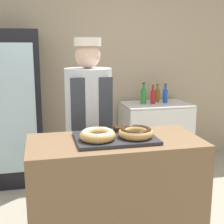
% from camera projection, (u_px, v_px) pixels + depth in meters
% --- Properties ---
extents(wall_back, '(8.00, 0.06, 2.70)m').
position_uv_depth(wall_back, '(78.00, 68.00, 4.16)').
color(wall_back, tan).
rests_on(wall_back, ground_plane).
extents(display_counter, '(1.23, 0.59, 0.98)m').
position_uv_depth(display_counter, '(115.00, 203.00, 2.31)').
color(display_counter, brown).
rests_on(display_counter, ground_plane).
extents(serving_tray, '(0.56, 0.41, 0.02)m').
position_uv_depth(serving_tray, '(115.00, 138.00, 2.21)').
color(serving_tray, '#2D2D33').
rests_on(serving_tray, display_counter).
extents(donut_light_glaze, '(0.25, 0.25, 0.07)m').
position_uv_depth(donut_light_glaze, '(98.00, 134.00, 2.12)').
color(donut_light_glaze, tan).
rests_on(donut_light_glaze, serving_tray).
extents(donut_chocolate_glaze, '(0.25, 0.25, 0.07)m').
position_uv_depth(donut_chocolate_glaze, '(136.00, 132.00, 2.18)').
color(donut_chocolate_glaze, tan).
rests_on(donut_chocolate_glaze, serving_tray).
extents(brownie_back_left, '(0.08, 0.08, 0.03)m').
position_uv_depth(brownie_back_left, '(102.00, 130.00, 2.31)').
color(brownie_back_left, black).
rests_on(brownie_back_left, serving_tray).
extents(brownie_back_right, '(0.08, 0.08, 0.03)m').
position_uv_depth(brownie_back_right, '(120.00, 129.00, 2.35)').
color(brownie_back_right, black).
rests_on(brownie_back_right, serving_tray).
extents(baker_person, '(0.41, 0.41, 1.70)m').
position_uv_depth(baker_person, '(89.00, 130.00, 2.82)').
color(baker_person, '#4C4C51').
rests_on(baker_person, ground_plane).
extents(beverage_fridge, '(0.71, 0.64, 1.81)m').
position_uv_depth(beverage_fridge, '(11.00, 108.00, 3.71)').
color(beverage_fridge, black).
rests_on(beverage_fridge, ground_plane).
extents(chest_freezer, '(0.87, 0.59, 0.89)m').
position_uv_depth(chest_freezer, '(155.00, 135.00, 4.22)').
color(chest_freezer, white).
rests_on(chest_freezer, ground_plane).
extents(bottle_red, '(0.06, 0.06, 0.25)m').
position_uv_depth(bottle_red, '(153.00, 96.00, 4.09)').
color(bottle_red, red).
rests_on(bottle_red, chest_freezer).
extents(bottle_amber, '(0.06, 0.06, 0.24)m').
position_uv_depth(bottle_amber, '(157.00, 95.00, 4.23)').
color(bottle_amber, '#99661E').
rests_on(bottle_amber, chest_freezer).
extents(bottle_green, '(0.07, 0.07, 0.28)m').
position_uv_depth(bottle_green, '(143.00, 96.00, 4.08)').
color(bottle_green, '#2D8C38').
rests_on(bottle_green, chest_freezer).
extents(bottle_blue, '(0.06, 0.06, 0.25)m').
position_uv_depth(bottle_blue, '(165.00, 95.00, 4.17)').
color(bottle_blue, '#1E4CB2').
rests_on(bottle_blue, chest_freezer).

